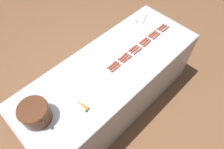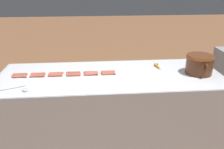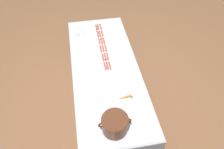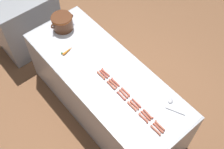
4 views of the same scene
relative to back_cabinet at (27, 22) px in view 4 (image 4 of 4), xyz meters
The scene contains 24 objects.
ground_plane 1.78m from the back_cabinet, 84.95° to the right, with size 20.00×20.00×0.00m, color brown.
griddle_counter 1.72m from the back_cabinet, 84.95° to the right, with size 0.87×2.29×0.85m.
back_cabinet is the anchor object (origin of this frame).
hot_dog_0 2.65m from the back_cabinet, 88.21° to the right, with size 0.03×0.15×0.02m.
hot_dog_1 2.48m from the back_cabinet, 88.04° to the right, with size 0.03×0.15×0.02m.
hot_dog_2 2.30m from the back_cabinet, 87.86° to the right, with size 0.03×0.15×0.02m.
hot_dog_3 2.13m from the back_cabinet, 87.71° to the right, with size 0.03×0.15×0.02m.
hot_dog_4 1.95m from the back_cabinet, 87.39° to the right, with size 0.03×0.15×0.02m.
hot_dog_5 1.77m from the back_cabinet, 87.13° to the right, with size 0.03×0.15×0.02m.
hot_dog_6 2.66m from the back_cabinet, 87.34° to the right, with size 0.03×0.15×0.02m.
hot_dog_7 2.47m from the back_cabinet, 87.17° to the right, with size 0.02×0.15×0.02m.
hot_dog_8 2.30m from the back_cabinet, 87.04° to the right, with size 0.03×0.15×0.02m.
hot_dog_9 2.12m from the back_cabinet, 86.65° to the right, with size 0.03×0.15×0.02m.
hot_dog_10 1.95m from the back_cabinet, 86.38° to the right, with size 0.03×0.15×0.02m.
hot_dog_11 1.78m from the back_cabinet, 86.03° to the right, with size 0.02×0.15×0.02m.
hot_dog_12 2.65m from the back_cabinet, 86.59° to the right, with size 0.03×0.15×0.02m.
hot_dog_13 2.48m from the back_cabinet, 86.38° to the right, with size 0.03×0.15×0.02m.
hot_dog_14 2.30m from the back_cabinet, 86.07° to the right, with size 0.02×0.15×0.02m.
hot_dog_15 2.13m from the back_cabinet, 85.72° to the right, with size 0.02×0.15×0.02m.
hot_dog_16 1.95m from the back_cabinet, 85.37° to the right, with size 0.03×0.15×0.02m.
hot_dog_17 1.78m from the back_cabinet, 84.95° to the right, with size 0.03×0.15×0.02m.
bean_pot 0.96m from the back_cabinet, 76.41° to the right, with size 0.34×0.28×0.20m.
serving_spoon 2.59m from the back_cabinet, 80.15° to the right, with size 0.15×0.26×0.02m.
carrot 1.24m from the back_cabinet, 89.80° to the right, with size 0.18×0.06×0.03m.
Camera 4 is at (-1.20, -1.56, 3.57)m, focal length 45.75 mm.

